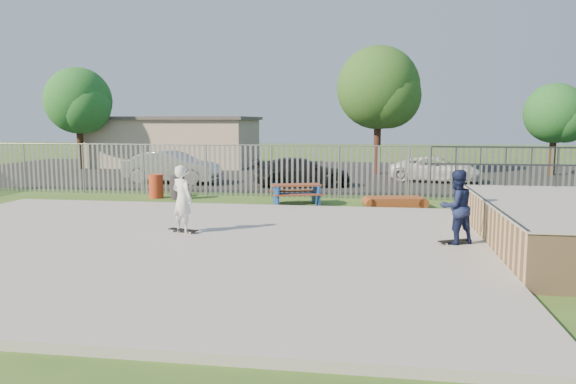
# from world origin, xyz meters

# --- Properties ---
(ground) EXTENTS (120.00, 120.00, 0.00)m
(ground) POSITION_xyz_m (0.00, 0.00, 0.00)
(ground) COLOR #325A1F
(ground) RESTS_ON ground
(concrete_slab) EXTENTS (15.00, 12.00, 0.15)m
(concrete_slab) POSITION_xyz_m (0.00, 0.00, 0.07)
(concrete_slab) COLOR #A2A29C
(concrete_slab) RESTS_ON ground
(fence) EXTENTS (26.04, 16.02, 2.00)m
(fence) POSITION_xyz_m (1.00, 4.59, 1.00)
(fence) COLOR gray
(fence) RESTS_ON ground
(picnic_table) EXTENTS (2.05, 1.85, 0.72)m
(picnic_table) POSITION_xyz_m (2.23, 7.12, 0.37)
(picnic_table) COLOR brown
(picnic_table) RESTS_ON ground
(funbox) EXTENTS (1.92, 1.23, 0.35)m
(funbox) POSITION_xyz_m (5.64, 6.99, 0.18)
(funbox) COLOR brown
(funbox) RESTS_ON ground
(trash_bin_red) EXTENTS (0.54, 0.54, 0.91)m
(trash_bin_red) POSITION_xyz_m (-3.29, 8.00, 0.45)
(trash_bin_red) COLOR #AC341A
(trash_bin_red) RESTS_ON ground
(trash_bin_grey) EXTENTS (0.53, 0.53, 0.89)m
(trash_bin_grey) POSITION_xyz_m (-2.38, 7.84, 0.44)
(trash_bin_grey) COLOR #28282B
(trash_bin_grey) RESTS_ON ground
(parking_lot) EXTENTS (40.00, 18.00, 0.02)m
(parking_lot) POSITION_xyz_m (0.00, 19.00, 0.01)
(parking_lot) COLOR black
(parking_lot) RESTS_ON ground
(car_silver) EXTENTS (4.67, 1.98, 1.50)m
(car_silver) POSITION_xyz_m (-4.46, 12.91, 0.77)
(car_silver) COLOR silver
(car_silver) RESTS_ON parking_lot
(car_dark) EXTENTS (4.69, 2.81, 1.27)m
(car_dark) POSITION_xyz_m (1.73, 12.52, 0.66)
(car_dark) COLOR black
(car_dark) RESTS_ON parking_lot
(car_white) EXTENTS (4.66, 2.93, 1.20)m
(car_white) POSITION_xyz_m (7.87, 15.45, 0.62)
(car_white) COLOR white
(car_white) RESTS_ON parking_lot
(building) EXTENTS (10.40, 6.40, 3.20)m
(building) POSITION_xyz_m (-8.00, 23.00, 1.61)
(building) COLOR #BBAB90
(building) RESTS_ON ground
(tree_left) EXTENTS (3.97, 3.97, 6.13)m
(tree_left) POSITION_xyz_m (-12.76, 19.55, 4.12)
(tree_left) COLOR #3D2818
(tree_left) RESTS_ON ground
(tree_mid) EXTENTS (4.54, 4.54, 7.00)m
(tree_mid) POSITION_xyz_m (5.05, 19.29, 4.72)
(tree_mid) COLOR #402419
(tree_mid) RESTS_ON ground
(tree_right) EXTENTS (3.20, 3.20, 4.94)m
(tree_right) POSITION_xyz_m (14.41, 19.89, 3.32)
(tree_right) COLOR #382416
(tree_right) RESTS_ON ground
(skateboard_a) EXTENTS (0.80, 0.56, 0.08)m
(skateboard_a) POSITION_xyz_m (6.78, 0.75, 0.19)
(skateboard_a) COLOR black
(skateboard_a) RESTS_ON concrete_slab
(skateboard_b) EXTENTS (0.82, 0.45, 0.08)m
(skateboard_b) POSITION_xyz_m (0.22, 1.05, 0.19)
(skateboard_b) COLOR black
(skateboard_b) RESTS_ON concrete_slab
(skater_navy) EXTENTS (1.03, 0.96, 1.69)m
(skater_navy) POSITION_xyz_m (6.78, 0.75, 0.99)
(skater_navy) COLOR #151E43
(skater_navy) RESTS_ON concrete_slab
(skater_white) EXTENTS (0.73, 0.65, 1.69)m
(skater_white) POSITION_xyz_m (0.22, 1.05, 0.99)
(skater_white) COLOR white
(skater_white) RESTS_ON concrete_slab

